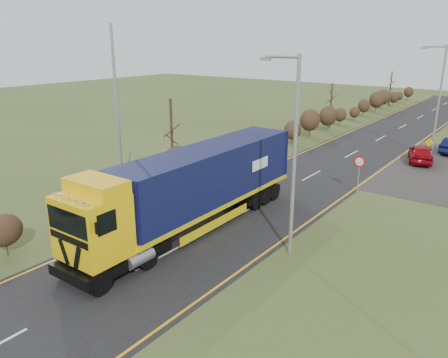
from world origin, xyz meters
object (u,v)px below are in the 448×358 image
car_red_hatchback (421,153)px  streetlight_near (292,150)px  speed_sign (359,168)px  lorry (194,185)px

car_red_hatchback → streetlight_near: 21.23m
speed_sign → streetlight_near: bearing=-88.3°
lorry → streetlight_near: bearing=5.9°
car_red_hatchback → speed_sign: size_ratio=1.68×
lorry → streetlight_near: size_ratio=1.71×
streetlight_near → car_red_hatchback: bearing=87.2°
lorry → car_red_hatchback: size_ratio=3.56×
car_red_hatchback → speed_sign: speed_sign is taller
car_red_hatchback → speed_sign: bearing=67.1°
lorry → speed_sign: (5.00, 10.44, -0.62)m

